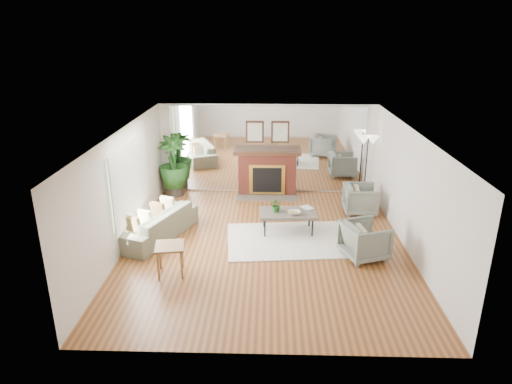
{
  "coord_description": "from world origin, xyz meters",
  "views": [
    {
      "loc": [
        0.07,
        -8.92,
        4.47
      ],
      "look_at": [
        -0.23,
        0.6,
        1.01
      ],
      "focal_mm": 32.0,
      "sensor_mm": 36.0,
      "label": 1
    }
  ],
  "objects_px": {
    "fireplace": "(267,172)",
    "sofa": "(157,224)",
    "armchair_front": "(365,240)",
    "side_table": "(170,250)",
    "coffee_table": "(288,213)",
    "potted_ficus": "(173,164)",
    "floor_lamp": "(368,145)",
    "armchair_back": "(361,199)"
  },
  "relations": [
    {
      "from": "coffee_table",
      "to": "potted_ficus",
      "type": "xyz_separation_m",
      "value": [
        -3.09,
        2.41,
        0.44
      ]
    },
    {
      "from": "sofa",
      "to": "floor_lamp",
      "type": "bearing_deg",
      "value": 139.9
    },
    {
      "from": "floor_lamp",
      "to": "coffee_table",
      "type": "bearing_deg",
      "value": -132.44
    },
    {
      "from": "armchair_front",
      "to": "side_table",
      "type": "bearing_deg",
      "value": 81.06
    },
    {
      "from": "sofa",
      "to": "armchair_front",
      "type": "bearing_deg",
      "value": 101.32
    },
    {
      "from": "coffee_table",
      "to": "sofa",
      "type": "height_order",
      "value": "sofa"
    },
    {
      "from": "armchair_front",
      "to": "side_table",
      "type": "height_order",
      "value": "armchair_front"
    },
    {
      "from": "armchair_front",
      "to": "armchair_back",
      "type": "bearing_deg",
      "value": -29.08
    },
    {
      "from": "fireplace",
      "to": "armchair_front",
      "type": "xyz_separation_m",
      "value": [
        2.02,
        -3.73,
        -0.28
      ]
    },
    {
      "from": "fireplace",
      "to": "potted_ficus",
      "type": "xyz_separation_m",
      "value": [
        -2.6,
        -0.16,
        0.25
      ]
    },
    {
      "from": "potted_ficus",
      "to": "floor_lamp",
      "type": "xyz_separation_m",
      "value": [
        5.3,
        -0.0,
        0.57
      ]
    },
    {
      "from": "armchair_front",
      "to": "side_table",
      "type": "distance_m",
      "value": 3.9
    },
    {
      "from": "fireplace",
      "to": "potted_ficus",
      "type": "distance_m",
      "value": 2.62
    },
    {
      "from": "side_table",
      "to": "potted_ficus",
      "type": "height_order",
      "value": "potted_ficus"
    },
    {
      "from": "coffee_table",
      "to": "side_table",
      "type": "bearing_deg",
      "value": -139.61
    },
    {
      "from": "armchair_back",
      "to": "sofa",
      "type": "bearing_deg",
      "value": 108.81
    },
    {
      "from": "fireplace",
      "to": "armchair_front",
      "type": "bearing_deg",
      "value": -61.62
    },
    {
      "from": "fireplace",
      "to": "sofa",
      "type": "distance_m",
      "value": 3.82
    },
    {
      "from": "sofa",
      "to": "coffee_table",
      "type": "bearing_deg",
      "value": 118.34
    },
    {
      "from": "sofa",
      "to": "potted_ficus",
      "type": "distance_m",
      "value": 2.82
    },
    {
      "from": "armchair_front",
      "to": "coffee_table",
      "type": "bearing_deg",
      "value": 32.0
    },
    {
      "from": "fireplace",
      "to": "coffee_table",
      "type": "bearing_deg",
      "value": -79.11
    },
    {
      "from": "potted_ficus",
      "to": "floor_lamp",
      "type": "relative_size",
      "value": 0.98
    },
    {
      "from": "sofa",
      "to": "armchair_front",
      "type": "xyz_separation_m",
      "value": [
        4.47,
        -0.83,
        0.06
      ]
    },
    {
      "from": "floor_lamp",
      "to": "sofa",
      "type": "bearing_deg",
      "value": -151.9
    },
    {
      "from": "sofa",
      "to": "potted_ficus",
      "type": "xyz_separation_m",
      "value": [
        -0.15,
        2.75,
        0.59
      ]
    },
    {
      "from": "armchair_front",
      "to": "side_table",
      "type": "xyz_separation_m",
      "value": [
        -3.82,
        -0.79,
        0.13
      ]
    },
    {
      "from": "coffee_table",
      "to": "armchair_back",
      "type": "distance_m",
      "value": 2.24
    },
    {
      "from": "side_table",
      "to": "floor_lamp",
      "type": "xyz_separation_m",
      "value": [
        4.5,
        4.36,
        0.97
      ]
    },
    {
      "from": "armchair_front",
      "to": "floor_lamp",
      "type": "distance_m",
      "value": 3.8
    },
    {
      "from": "armchair_back",
      "to": "potted_ficus",
      "type": "relative_size",
      "value": 0.48
    },
    {
      "from": "sofa",
      "to": "potted_ficus",
      "type": "relative_size",
      "value": 1.29
    },
    {
      "from": "armchair_back",
      "to": "floor_lamp",
      "type": "relative_size",
      "value": 0.47
    },
    {
      "from": "potted_ficus",
      "to": "armchair_back",
      "type": "bearing_deg",
      "value": -13.43
    },
    {
      "from": "armchair_front",
      "to": "potted_ficus",
      "type": "bearing_deg",
      "value": 31.63
    },
    {
      "from": "fireplace",
      "to": "armchair_back",
      "type": "height_order",
      "value": "fireplace"
    },
    {
      "from": "sofa",
      "to": "floor_lamp",
      "type": "xyz_separation_m",
      "value": [
        5.15,
        2.75,
        1.16
      ]
    },
    {
      "from": "side_table",
      "to": "floor_lamp",
      "type": "distance_m",
      "value": 6.34
    },
    {
      "from": "armchair_back",
      "to": "side_table",
      "type": "height_order",
      "value": "armchair_back"
    },
    {
      "from": "armchair_back",
      "to": "floor_lamp",
      "type": "bearing_deg",
      "value": -14.52
    },
    {
      "from": "coffee_table",
      "to": "armchair_front",
      "type": "relative_size",
      "value": 1.56
    },
    {
      "from": "sofa",
      "to": "floor_lamp",
      "type": "height_order",
      "value": "floor_lamp"
    }
  ]
}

